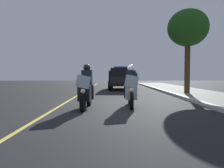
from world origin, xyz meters
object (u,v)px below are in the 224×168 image
object	(u,v)px
cyclist_background	(136,79)
tree_far_back	(188,29)
police_suv	(121,77)
police_motorcycle_lead_left	(86,90)
police_motorcycle_lead_right	(131,89)

from	to	relation	value
cyclist_background	tree_far_back	size ratio (longest dim) A/B	0.32
police_suv	cyclist_background	size ratio (longest dim) A/B	2.83
police_motorcycle_lead_left	police_suv	bearing A→B (deg)	170.80
police_motorcycle_lead_left	cyclist_background	size ratio (longest dim) A/B	1.22
tree_far_back	police_motorcycle_lead_right	bearing A→B (deg)	-38.17
police_suv	tree_far_back	size ratio (longest dim) A/B	0.91
cyclist_background	police_motorcycle_lead_left	bearing A→B (deg)	-12.84
police_motorcycle_lead_left	tree_far_back	world-z (taller)	tree_far_back
police_motorcycle_lead_left	cyclist_background	distance (m)	17.06
police_suv	tree_far_back	distance (m)	7.39
police_motorcycle_lead_right	cyclist_background	distance (m)	16.25
cyclist_background	tree_far_back	distance (m)	11.56
cyclist_background	police_suv	bearing A→B (deg)	-19.67
police_motorcycle_lead_right	cyclist_background	world-z (taller)	police_motorcycle_lead_right
police_motorcycle_lead_right	tree_far_back	world-z (taller)	tree_far_back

